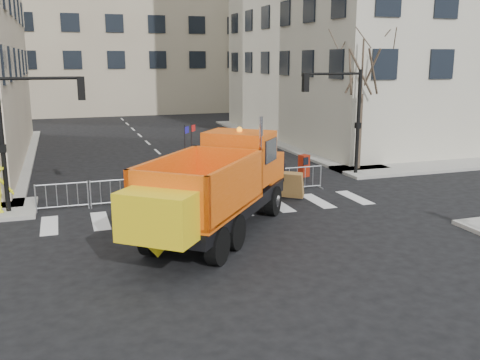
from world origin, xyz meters
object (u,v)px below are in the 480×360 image
object	(u,v)px
cop_a	(241,185)
cop_c	(281,174)
cop_b	(244,178)
newspaper_box	(304,166)
plow_truck	(216,185)

from	to	relation	value
cop_a	cop_c	world-z (taller)	cop_c
cop_c	cop_a	bearing A→B (deg)	-32.60
cop_b	newspaper_box	bearing A→B (deg)	-138.45
plow_truck	cop_c	xyz separation A→B (m)	(4.27, 4.44, -0.85)
cop_a	newspaper_box	world-z (taller)	cop_a
plow_truck	cop_a	world-z (taller)	plow_truck
cop_a	newspaper_box	size ratio (longest dim) A/B	1.52
cop_a	cop_c	distance (m)	2.46
cop_b	cop_c	bearing A→B (deg)	-170.16
cop_b	cop_c	world-z (taller)	cop_c
cop_a	plow_truck	bearing A→B (deg)	56.52
plow_truck	cop_b	size ratio (longest dim) A/B	5.52
cop_c	newspaper_box	bearing A→B (deg)	170.03
plow_truck	cop_a	xyz separation A→B (m)	(2.04, 3.41, -0.93)
cop_b	newspaper_box	distance (m)	4.73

